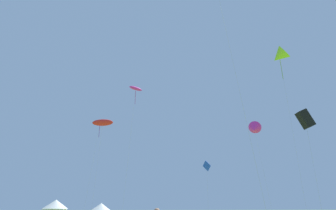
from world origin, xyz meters
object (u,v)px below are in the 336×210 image
object	(u,v)px
kite_black_box	(305,119)
festival_tent_left	(55,207)
festival_tent_center	(101,209)
kite_blue_diamond	(207,166)
kite_magenta_parafoil	(136,89)
kite_magenta_delta	(254,129)
kite_purple_parafoil	(100,123)
kite_lime_delta	(279,56)
kite_red_parafoil	(103,123)

from	to	relation	value
kite_black_box	festival_tent_left	bearing A→B (deg)	135.23
kite_black_box	festival_tent_center	size ratio (longest dim) A/B	3.21
kite_blue_diamond	festival_tent_center	size ratio (longest dim) A/B	2.64
kite_magenta_parafoil	festival_tent_left	bearing A→B (deg)	138.02
kite_magenta_delta	kite_purple_parafoil	world-z (taller)	kite_magenta_delta
kite_black_box	kite_purple_parafoil	bearing A→B (deg)	134.69
kite_magenta_delta	festival_tent_left	xyz separation A→B (m)	(-41.78, 6.94, -16.49)
kite_blue_diamond	kite_magenta_parafoil	size ratio (longest dim) A/B	0.44
kite_magenta_delta	kite_black_box	bearing A→B (deg)	-105.34
festival_tent_left	festival_tent_center	distance (m)	9.11
kite_purple_parafoil	kite_magenta_delta	bearing A→B (deg)	0.93
kite_blue_diamond	festival_tent_center	bearing A→B (deg)	155.87
kite_purple_parafoil	kite_lime_delta	bearing A→B (deg)	-28.10
kite_blue_diamond	kite_magenta_parafoil	distance (m)	20.78
kite_blue_diamond	kite_lime_delta	distance (m)	24.69
festival_tent_left	kite_magenta_parafoil	bearing A→B (deg)	-41.98
kite_red_parafoil	kite_purple_parafoil	size ratio (longest dim) A/B	0.89
kite_lime_delta	kite_red_parafoil	world-z (taller)	kite_lime_delta
festival_tent_left	kite_magenta_delta	bearing A→B (deg)	-9.43
festival_tent_center	kite_blue_diamond	bearing A→B (deg)	-24.13
kite_lime_delta	kite_magenta_delta	distance (m)	19.23
kite_lime_delta	kite_black_box	distance (m)	18.63
kite_magenta_parafoil	kite_red_parafoil	size ratio (longest dim) A/B	1.45
kite_magenta_parafoil	kite_lime_delta	world-z (taller)	kite_lime_delta
kite_red_parafoil	festival_tent_left	bearing A→B (deg)	121.92
kite_blue_diamond	kite_black_box	bearing A→B (deg)	-79.16
kite_blue_diamond	kite_magenta_parafoil	bearing A→B (deg)	-164.53
kite_red_parafoil	festival_tent_center	bearing A→B (deg)	90.26
kite_blue_diamond	kite_magenta_delta	size ratio (longest dim) A/B	0.52
kite_red_parafoil	festival_tent_left	world-z (taller)	kite_red_parafoil
kite_black_box	festival_tent_left	world-z (taller)	kite_black_box
kite_lime_delta	kite_purple_parafoil	bearing A→B (deg)	151.90
kite_lime_delta	kite_magenta_delta	world-z (taller)	kite_lime_delta
kite_purple_parafoil	festival_tent_center	world-z (taller)	kite_purple_parafoil
kite_blue_diamond	festival_tent_center	world-z (taller)	kite_blue_diamond
kite_magenta_parafoil	kite_black_box	xyz separation A→B (m)	(19.59, -20.80, -11.78)
kite_magenta_parafoil	festival_tent_center	world-z (taller)	kite_magenta_parafoil
kite_black_box	kite_red_parafoil	bearing A→B (deg)	142.45
kite_lime_delta	kite_purple_parafoil	distance (m)	36.33
kite_magenta_parafoil	kite_black_box	world-z (taller)	kite_magenta_parafoil
kite_magenta_parafoil	kite_red_parafoil	world-z (taller)	kite_magenta_parafoil
kite_purple_parafoil	festival_tent_left	world-z (taller)	kite_purple_parafoil
kite_magenta_parafoil	kite_purple_parafoil	world-z (taller)	kite_magenta_parafoil
kite_black_box	kite_blue_diamond	bearing A→B (deg)	100.84
kite_black_box	kite_magenta_parafoil	bearing A→B (deg)	133.29
kite_blue_diamond	kite_black_box	world-z (taller)	kite_black_box
kite_black_box	festival_tent_left	xyz separation A→B (m)	(-34.34, 34.07, -9.80)
kite_magenta_delta	kite_purple_parafoil	bearing A→B (deg)	-179.07
festival_tent_center	kite_lime_delta	bearing A→B (deg)	-38.72
festival_tent_center	kite_magenta_delta	bearing A→B (deg)	-11.99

